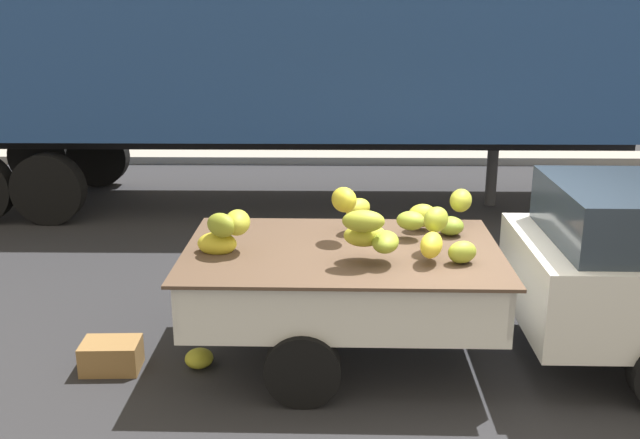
# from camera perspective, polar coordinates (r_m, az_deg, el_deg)

# --- Properties ---
(ground) EXTENTS (220.00, 220.00, 0.00)m
(ground) POSITION_cam_1_polar(r_m,az_deg,el_deg) (6.98, 10.74, -11.21)
(ground) COLOR #28282B
(curb_strip) EXTENTS (80.00, 0.80, 0.16)m
(curb_strip) POSITION_cam_1_polar(r_m,az_deg,el_deg) (15.43, 5.25, 4.87)
(curb_strip) COLOR gray
(curb_strip) RESTS_ON ground
(pickup_truck) EXTENTS (5.10, 1.95, 1.70)m
(pickup_truck) POSITION_cam_1_polar(r_m,az_deg,el_deg) (6.97, 18.51, -3.85)
(pickup_truck) COLOR silver
(pickup_truck) RESTS_ON ground
(semi_trailer) EXTENTS (12.01, 2.71, 3.95)m
(semi_trailer) POSITION_cam_1_polar(r_m,az_deg,el_deg) (11.73, -2.69, 13.33)
(semi_trailer) COLOR navy
(semi_trailer) RESTS_ON ground
(fallen_banana_bunch_near_tailgate) EXTENTS (0.30, 0.32, 0.16)m
(fallen_banana_bunch_near_tailgate) POSITION_cam_1_polar(r_m,az_deg,el_deg) (6.90, -9.49, -10.72)
(fallen_banana_bunch_near_tailgate) COLOR gold
(fallen_banana_bunch_near_tailgate) RESTS_ON ground
(produce_crate) EXTENTS (0.53, 0.38, 0.28)m
(produce_crate) POSITION_cam_1_polar(r_m,az_deg,el_deg) (7.00, -16.10, -10.26)
(produce_crate) COLOR olive
(produce_crate) RESTS_ON ground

